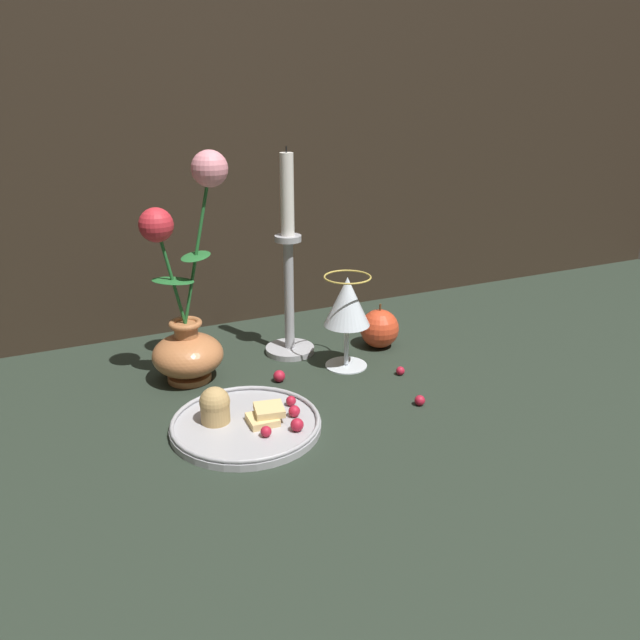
{
  "coord_description": "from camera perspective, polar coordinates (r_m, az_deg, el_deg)",
  "views": [
    {
      "loc": [
        -0.29,
        -0.83,
        0.45
      ],
      "look_at": [
        0.09,
        0.01,
        0.1
      ],
      "focal_mm": 35.0,
      "sensor_mm": 36.0,
      "label": 1
    }
  ],
  "objects": [
    {
      "name": "ground_plane",
      "position": [
        0.98,
        -4.8,
        -6.46
      ],
      "size": [
        2.4,
        2.4,
        0.0
      ],
      "primitive_type": "plane",
      "color": "#232D23",
      "rests_on": "ground"
    },
    {
      "name": "vase",
      "position": [
        1.0,
        -12.03,
        0.19
      ],
      "size": [
        0.14,
        0.11,
        0.36
      ],
      "color": "#B77042",
      "rests_on": "ground_plane"
    },
    {
      "name": "plate_with_pastries",
      "position": [
        0.88,
        -7.05,
        -9.13
      ],
      "size": [
        0.21,
        0.21,
        0.06
      ],
      "color": "#A3A3A8",
      "rests_on": "ground_plane"
    },
    {
      "name": "wine_glass",
      "position": [
        1.02,
        2.49,
        1.39
      ],
      "size": [
        0.08,
        0.08,
        0.16
      ],
      "color": "silver",
      "rests_on": "ground_plane"
    },
    {
      "name": "candlestick",
      "position": [
        1.07,
        -2.88,
        3.65
      ],
      "size": [
        0.09,
        0.09,
        0.36
      ],
      "color": "#A3A3A8",
      "rests_on": "ground_plane"
    },
    {
      "name": "apple_beside_vase",
      "position": [
        1.13,
        5.46,
        -0.78
      ],
      "size": [
        0.07,
        0.07,
        0.08
      ],
      "color": "#D14223",
      "rests_on": "ground_plane"
    },
    {
      "name": "berry_near_plate",
      "position": [
        0.95,
        9.11,
        -7.27
      ],
      "size": [
        0.02,
        0.02,
        0.02
      ],
      "primitive_type": "sphere",
      "color": "#AD192D",
      "rests_on": "ground_plane"
    },
    {
      "name": "berry_front_center",
      "position": [
        1.04,
        7.36,
        -4.63
      ],
      "size": [
        0.01,
        0.01,
        0.01
      ],
      "primitive_type": "sphere",
      "color": "#AD192D",
      "rests_on": "ground_plane"
    },
    {
      "name": "berry_by_glass_stem",
      "position": [
        1.01,
        -3.75,
        -5.14
      ],
      "size": [
        0.02,
        0.02,
        0.02
      ],
      "primitive_type": "sphere",
      "color": "#AD192D",
      "rests_on": "ground_plane"
    }
  ]
}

